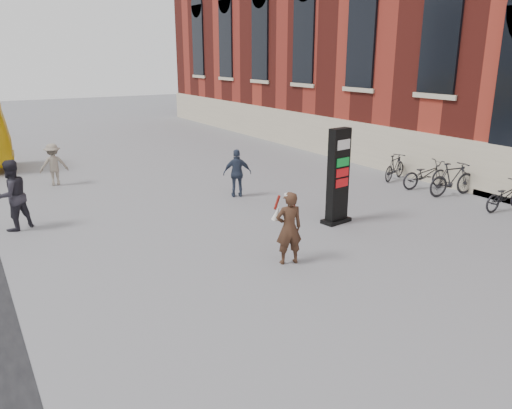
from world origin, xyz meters
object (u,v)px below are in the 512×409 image
woman (289,227)px  bike_5 (453,179)px  pedestrian_a (12,195)px  pedestrian_b (54,165)px  bike_6 (425,175)px  info_pylon (338,177)px  bike_4 (505,196)px  bike_7 (395,167)px  pedestrian_c (237,173)px

woman → bike_5: bearing=-152.3°
pedestrian_a → woman: bearing=105.7°
pedestrian_b → bike_6: size_ratio=0.81×
info_pylon → bike_4: info_pylon is taller
pedestrian_b → bike_7: 12.63m
pedestrian_a → bike_5: bearing=137.8°
woman → bike_6: size_ratio=0.89×
woman → bike_4: bearing=-166.0°
bike_6 → pedestrian_a: bearing=87.9°
info_pylon → bike_4: size_ratio=1.55×
woman → bike_4: woman is taller
info_pylon → pedestrian_a: (-7.86, 4.05, -0.38)m
pedestrian_b → bike_5: size_ratio=0.80×
info_pylon → bike_6: size_ratio=1.41×
woman → bike_6: 8.52m
pedestrian_a → bike_4: (13.02, -5.80, -0.51)m
pedestrian_c → bike_5: 7.23m
pedestrian_b → pedestrian_c: bearing=139.0°
pedestrian_c → bike_6: bearing=-179.0°
info_pylon → bike_5: 5.22m
woman → bike_4: 7.98m
info_pylon → bike_7: info_pylon is taller
bike_5 → woman: bearing=111.5°
pedestrian_a → bike_4: pedestrian_a is taller
info_pylon → bike_4: bearing=-27.0°
pedestrian_b → bike_4: pedestrian_b is taller
pedestrian_c → bike_4: bearing=161.1°
woman → bike_4: (7.97, -0.08, -0.41)m
bike_4 → pedestrian_c: bearing=50.2°
bike_4 → bike_7: 4.53m
bike_5 → bike_6: 1.14m
info_pylon → bike_5: (5.16, 0.18, -0.77)m
pedestrian_a → bike_7: size_ratio=1.17×
pedestrian_c → bike_5: (6.25, -3.64, -0.23)m
bike_4 → bike_6: bike_6 is taller
pedestrian_b → pedestrian_c: pedestrian_c is taller
pedestrian_a → bike_7: pedestrian_a is taller
info_pylon → woman: info_pylon is taller
info_pylon → pedestrian_c: info_pylon is taller
woman → bike_5: woman is taller
pedestrian_c → woman: bearing=95.3°
woman → bike_5: size_ratio=0.89×
pedestrian_c → bike_7: bearing=-166.7°
pedestrian_c → bike_7: pedestrian_c is taller
info_pylon → bike_7: (5.16, 2.78, -0.84)m
info_pylon → pedestrian_c: bearing=97.5°
bike_7 → bike_5: bearing=159.4°
bike_5 → bike_7: (0.00, 2.60, -0.08)m
pedestrian_a → bike_5: size_ratio=1.01×
woman → bike_4: size_ratio=0.98×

